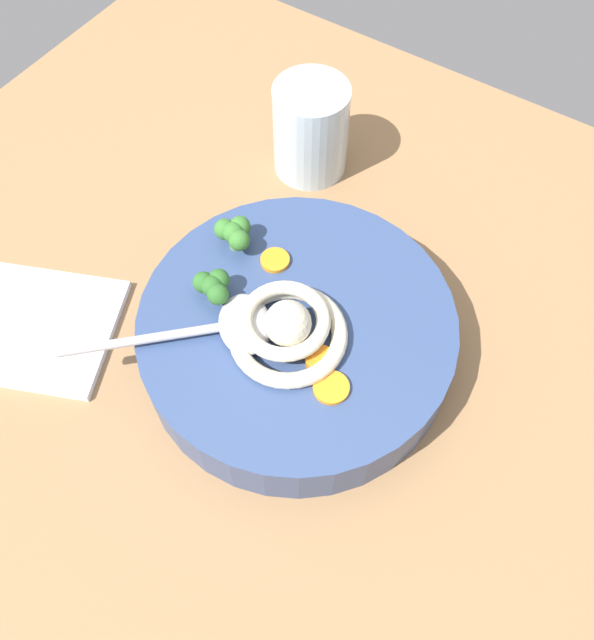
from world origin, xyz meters
TOP-DOWN VIEW (x-y plane):
  - table_slab at (0.00, 0.00)cm, footprint 91.65×91.65cm
  - soup_bowl at (-3.15, -3.10)cm, footprint 27.47×27.47cm
  - noodle_pile at (-3.34, -1.32)cm, footprint 10.88×10.67cm
  - soup_spoon at (1.33, 1.18)cm, footprint 14.79×14.34cm
  - broccoli_floret_near_spoon at (4.03, -1.13)cm, footprint 3.64×3.13cm
  - broccoli_floret_left at (5.84, -6.70)cm, footprint 3.77×3.24cm
  - carrot_slice_beside_noodles at (-6.90, -0.76)cm, footprint 2.43×2.43cm
  - carrot_slice_extra_b at (1.83, -7.13)cm, footprint 2.62×2.62cm
  - carrot_slice_beside_chili at (-8.93, 0.79)cm, footprint 2.94×2.94cm
  - drinking_glass at (8.30, -23.21)cm, footprint 7.80×7.80cm
  - folded_napkin at (19.22, 8.73)cm, footprint 19.95×17.88cm

SIDE VIEW (x-z plane):
  - table_slab at x=0.00cm, z-range 0.00..3.07cm
  - folded_napkin at x=19.22cm, z-range 3.07..3.87cm
  - soup_bowl at x=-3.15cm, z-range 3.16..8.45cm
  - drinking_glass at x=8.30cm, z-range 3.07..13.14cm
  - carrot_slice_beside_chili at x=-8.93cm, z-range 8.37..8.79cm
  - carrot_slice_extra_b at x=1.83cm, z-range 8.37..8.81cm
  - carrot_slice_beside_noodles at x=-6.90cm, z-range 8.37..9.16cm
  - soup_spoon at x=1.33cm, z-range 8.37..9.97cm
  - noodle_pile at x=-3.34cm, z-range 7.54..11.92cm
  - broccoli_floret_near_spoon at x=4.03cm, z-range 8.73..11.61cm
  - broccoli_floret_left at x=5.84cm, z-range 8.74..11.72cm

